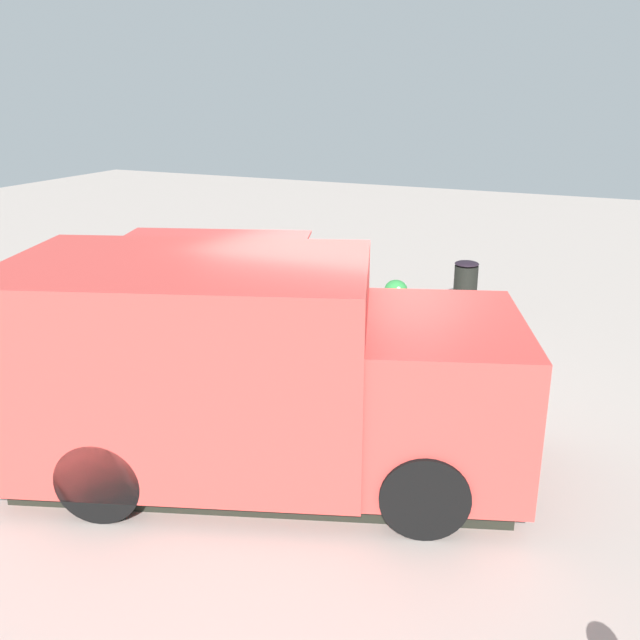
{
  "coord_description": "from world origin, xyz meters",
  "views": [
    {
      "loc": [
        2.85,
        -7.02,
        3.83
      ],
      "look_at": [
        -0.86,
        1.27,
        0.76
      ],
      "focal_mm": 39.0,
      "sensor_mm": 36.0,
      "label": 1
    }
  ],
  "objects_px": {
    "plaza_bench": "(238,301)",
    "trash_bin": "(465,285)",
    "planter_flowering_near": "(396,297)",
    "food_truck": "(251,375)",
    "planter_flowering_far": "(74,350)"
  },
  "relations": [
    {
      "from": "planter_flowering_far",
      "to": "plaza_bench",
      "type": "bearing_deg",
      "value": 70.89
    },
    {
      "from": "planter_flowering_near",
      "to": "planter_flowering_far",
      "type": "relative_size",
      "value": 0.96
    },
    {
      "from": "planter_flowering_near",
      "to": "trash_bin",
      "type": "relative_size",
      "value": 0.68
    },
    {
      "from": "food_truck",
      "to": "planter_flowering_near",
      "type": "height_order",
      "value": "food_truck"
    },
    {
      "from": "planter_flowering_far",
      "to": "planter_flowering_near",
      "type": "bearing_deg",
      "value": 52.91
    },
    {
      "from": "food_truck",
      "to": "trash_bin",
      "type": "xyz_separation_m",
      "value": [
        0.78,
        6.32,
        -0.61
      ]
    },
    {
      "from": "planter_flowering_near",
      "to": "planter_flowering_far",
      "type": "height_order",
      "value": "planter_flowering_far"
    },
    {
      "from": "food_truck",
      "to": "planter_flowering_near",
      "type": "distance_m",
      "value": 5.66
    },
    {
      "from": "planter_flowering_near",
      "to": "food_truck",
      "type": "bearing_deg",
      "value": -87.1
    },
    {
      "from": "planter_flowering_far",
      "to": "plaza_bench",
      "type": "relative_size",
      "value": 0.42
    },
    {
      "from": "food_truck",
      "to": "planter_flowering_far",
      "type": "xyz_separation_m",
      "value": [
        -3.57,
        1.25,
        -0.74
      ]
    },
    {
      "from": "trash_bin",
      "to": "planter_flowering_near",
      "type": "bearing_deg",
      "value": -146.03
    },
    {
      "from": "planter_flowering_far",
      "to": "trash_bin",
      "type": "bearing_deg",
      "value": 49.34
    },
    {
      "from": "trash_bin",
      "to": "food_truck",
      "type": "bearing_deg",
      "value": -97.01
    },
    {
      "from": "plaza_bench",
      "to": "trash_bin",
      "type": "height_order",
      "value": "trash_bin"
    }
  ]
}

